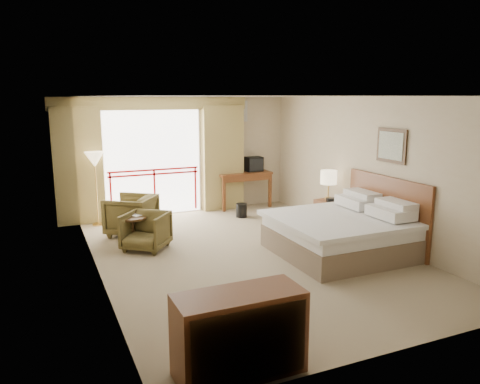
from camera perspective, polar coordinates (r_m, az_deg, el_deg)
name	(u,v)px	position (r m, az deg, el deg)	size (l,w,h in m)	color
floor	(249,255)	(8.20, 1.09, -7.63)	(7.00, 7.00, 0.00)	gray
ceiling	(250,96)	(7.75, 1.17, 11.59)	(7.00, 7.00, 0.00)	white
wall_back	(187,155)	(11.10, -6.53, 4.51)	(5.00, 5.00, 0.00)	#C3B08D
wall_front	(395,232)	(4.99, 18.38, -4.66)	(5.00, 5.00, 0.00)	#C3B08D
wall_left	(95,190)	(7.19, -17.25, 0.26)	(7.00, 7.00, 0.00)	#C3B08D
wall_right	(369,169)	(9.19, 15.43, 2.72)	(7.00, 7.00, 0.00)	#C3B08D
balcony_door	(153,163)	(10.89, -10.50, 3.47)	(2.40, 2.40, 0.00)	white
balcony_railing	(154,180)	(10.93, -10.41, 1.44)	(2.09, 0.03, 1.02)	#AA0E10
curtain_left	(78,166)	(10.50, -19.14, 3.00)	(1.00, 0.26, 2.50)	olive
curtain_right	(223,158)	(11.25, -2.14, 4.16)	(1.00, 0.26, 2.50)	olive
valance	(152,103)	(10.69, -10.64, 10.58)	(4.40, 0.22, 0.28)	olive
hvac_vent	(238,111)	(11.45, -0.29, 9.82)	(0.50, 0.04, 0.50)	silver
bed	(342,233)	(8.33, 12.29, -4.88)	(2.13, 2.06, 0.97)	brown
headboard	(387,212)	(8.84, 17.43, -2.35)	(0.06, 2.10, 1.30)	#5A2A13
framed_art	(391,146)	(8.65, 17.97, 5.39)	(0.04, 0.72, 0.60)	#312010
nightstand	(329,215)	(9.83, 10.76, -2.73)	(0.42, 0.50, 0.61)	#5A2A13
table_lamp	(329,178)	(9.72, 10.76, 1.71)	(0.34, 0.34, 0.59)	tan
phone	(331,200)	(9.61, 11.09, -0.97)	(0.19, 0.14, 0.08)	black
desk	(242,179)	(11.60, 0.22, 1.56)	(1.34, 0.65, 0.88)	#5A2A13
tv	(254,164)	(11.61, 1.71, 3.42)	(0.40, 0.32, 0.36)	black
coffee_maker	(230,167)	(11.36, -1.27, 3.05)	(0.13, 0.13, 0.29)	black
cup	(236,171)	(11.38, -0.48, 2.61)	(0.08, 0.08, 0.11)	white
wastebasket	(241,210)	(10.64, 0.18, -2.25)	(0.25, 0.25, 0.31)	black
armchair_far	(132,234)	(9.60, -13.01, -5.06)	(0.85, 0.87, 0.79)	#463C1D
armchair_near	(147,249)	(8.64, -11.32, -6.85)	(0.72, 0.75, 0.68)	#463C1D
side_table	(133,226)	(8.73, -12.95, -4.09)	(0.51, 0.51, 0.56)	#312010
book	(132,217)	(8.69, -13.01, -2.94)	(0.16, 0.21, 0.02)	white
floor_lamp	(95,162)	(10.23, -17.30, 3.48)	(0.40, 0.40, 1.57)	tan
dresser	(239,334)	(4.76, -0.07, -16.91)	(1.27, 0.54, 0.85)	#5A2A13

